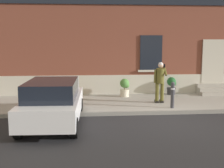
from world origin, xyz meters
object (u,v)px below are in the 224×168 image
at_px(hatchback_car_white, 53,102).
at_px(planter_charcoal, 172,85).
at_px(person_on_phone, 160,80).
at_px(bollard_near_person, 173,94).
at_px(planter_cream, 125,87).
at_px(planter_terracotta, 74,88).

relative_size(hatchback_car_white, planter_charcoal, 4.79).
bearing_deg(person_on_phone, planter_charcoal, 71.24).
relative_size(bollard_near_person, person_on_phone, 0.60).
relative_size(planter_cream, planter_charcoal, 1.00).
bearing_deg(bollard_near_person, hatchback_car_white, -162.34).
xyz_separation_m(bollard_near_person, planter_charcoal, (0.81, 2.88, -0.11)).
bearing_deg(planter_cream, hatchback_car_white, -126.41).
xyz_separation_m(planter_terracotta, planter_charcoal, (4.76, 0.34, 0.00)).
height_order(bollard_near_person, person_on_phone, person_on_phone).
distance_m(person_on_phone, planter_terracotta, 4.04).
xyz_separation_m(hatchback_car_white, person_on_phone, (4.20, 2.39, 0.36)).
bearing_deg(planter_charcoal, bollard_near_person, -105.67).
distance_m(hatchback_car_white, planter_cream, 4.89).
height_order(person_on_phone, planter_cream, person_on_phone).
height_order(bollard_near_person, planter_cream, bollard_near_person).
distance_m(hatchback_car_white, bollard_near_person, 4.69).
height_order(hatchback_car_white, planter_charcoal, hatchback_car_white).
bearing_deg(hatchback_car_white, planter_terracotta, 82.49).
distance_m(bollard_near_person, person_on_phone, 1.09).
distance_m(bollard_near_person, planter_terracotta, 4.69).
bearing_deg(planter_terracotta, bollard_near_person, -32.66).
bearing_deg(planter_cream, bollard_near_person, -57.92).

